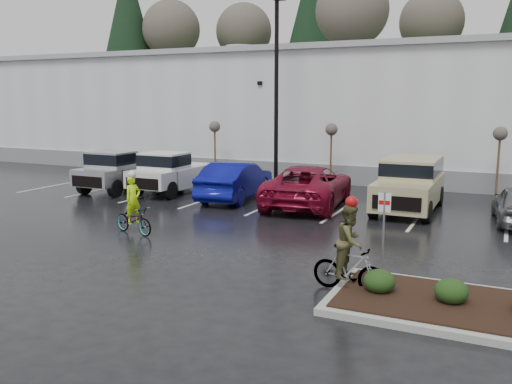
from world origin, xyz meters
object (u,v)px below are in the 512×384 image
at_px(car_blue, 236,180).
at_px(pickup_white, 175,171).
at_px(fire_lane_sign, 384,225).
at_px(pickup_silver, 124,170).
at_px(sapling_mid, 331,133).
at_px(sapling_east, 500,138).
at_px(car_red, 309,186).
at_px(suv_tan, 409,185).
at_px(cyclist_hivis, 134,214).
at_px(sapling_west, 215,130).
at_px(cyclist_olive, 350,257).
at_px(lamppost, 276,71).

bearing_deg(car_blue, pickup_white, -13.62).
bearing_deg(fire_lane_sign, pickup_silver, 150.19).
height_order(sapling_mid, pickup_white, sapling_mid).
height_order(sapling_east, car_red, sapling_east).
relative_size(suv_tan, cyclist_hivis, 2.44).
relative_size(pickup_white, car_red, 0.86).
xyz_separation_m(sapling_mid, car_red, (0.51, -4.62, -1.88)).
bearing_deg(car_blue, sapling_mid, -127.45).
xyz_separation_m(sapling_west, fire_lane_sign, (11.80, -12.80, -1.32)).
height_order(pickup_white, car_red, pickup_white).
relative_size(pickup_silver, cyclist_hivis, 2.49).
bearing_deg(cyclist_olive, car_blue, 45.94).
xyz_separation_m(lamppost, sapling_west, (-4.00, 1.00, -2.96)).
bearing_deg(car_blue, lamppost, -101.41).
relative_size(sapling_east, cyclist_hivis, 1.53).
distance_m(sapling_east, suv_tan, 5.30).
distance_m(pickup_silver, car_red, 9.43).
height_order(pickup_silver, suv_tan, suv_tan).
bearing_deg(sapling_east, sapling_west, 180.00).
bearing_deg(pickup_silver, sapling_east, 15.81).
bearing_deg(pickup_white, sapling_east, 16.34).
bearing_deg(sapling_mid, pickup_silver, -152.47).
bearing_deg(fire_lane_sign, car_blue, 134.90).
distance_m(lamppost, sapling_west, 5.07).
height_order(sapling_mid, car_red, sapling_mid).
height_order(sapling_west, fire_lane_sign, sapling_west).
bearing_deg(car_blue, suv_tan, 179.54).
bearing_deg(fire_lane_sign, suv_tan, 95.61).
xyz_separation_m(lamppost, sapling_east, (10.00, 1.00, -2.96)).
bearing_deg(suv_tan, pickup_white, -179.50).
xyz_separation_m(sapling_east, pickup_white, (-13.87, -4.07, -1.75)).
height_order(fire_lane_sign, cyclist_olive, cyclist_olive).
bearing_deg(pickup_white, car_blue, -8.41).
relative_size(lamppost, suv_tan, 1.81).
bearing_deg(sapling_mid, car_blue, -122.24).
height_order(suv_tan, cyclist_olive, cyclist_olive).
height_order(car_blue, cyclist_olive, cyclist_olive).
relative_size(sapling_west, cyclist_olive, 1.43).
height_order(car_blue, car_red, car_red).
bearing_deg(car_blue, pickup_silver, -4.54).
xyz_separation_m(sapling_west, cyclist_hivis, (3.41, -11.50, -2.07)).
xyz_separation_m(sapling_east, pickup_silver, (-16.42, -4.65, -1.75)).
height_order(pickup_silver, cyclist_olive, cyclist_olive).
bearing_deg(lamppost, pickup_silver, -150.38).
xyz_separation_m(sapling_east, suv_tan, (-3.07, -3.97, -1.70)).
bearing_deg(cyclist_hivis, car_red, -13.51).
bearing_deg(sapling_mid, sapling_east, 0.00).
bearing_deg(sapling_mid, cyclist_olive, -70.95).
bearing_deg(car_red, cyclist_hivis, 56.35).
xyz_separation_m(sapling_east, car_blue, (-10.39, -4.58, -1.89)).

